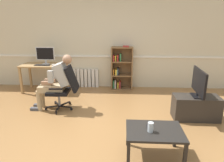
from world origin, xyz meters
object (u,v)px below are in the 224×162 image
Objects in this scene: office_chair at (65,86)px; coffee_table at (154,133)px; bookshelf at (121,69)px; computer_mouse at (53,65)px; drinking_glass at (151,127)px; tv_stand at (196,108)px; computer_desk at (44,68)px; imac_monitor at (45,54)px; radiator at (84,78)px; spare_remote at (148,127)px; tv_screen at (199,83)px; keyboard at (42,65)px; person_seated at (56,81)px.

office_chair reaches higher than coffee_table.
computer_mouse is at bearing -167.17° from bookshelf.
computer_mouse reaches higher than drinking_glass.
bookshelf reaches higher than tv_stand.
computer_desk is 2.15m from bookshelf.
bookshelf is at bearing 5.92° from imac_monitor.
spare_remote is at bearing -63.79° from radiator.
radiator is at bearing 114.66° from spare_remote.
tv_screen is 0.96× the size of coffee_table.
bookshelf reaches higher than spare_remote.
coffee_table is at bearing -46.39° from computer_desk.
imac_monitor is 2.14m from bookshelf.
office_chair reaches higher than computer_mouse.
computer_desk is 11.91× the size of computer_mouse.
keyboard is 2.94× the size of drinking_glass.
coffee_table is 0.15m from drinking_glass.
imac_monitor is at bearing 130.39° from spare_remote.
office_chair is at bearing 173.28° from tv_stand.
person_seated reaches higher than radiator.
person_seated is at bearing -132.75° from bookshelf.
keyboard is at bearing 134.92° from coffee_table.
office_chair is at bearing -60.71° from computer_mouse.
imac_monitor is 0.41× the size of bookshelf.
person_seated is 2.47m from drinking_glass.
bookshelf is 1.39× the size of tv_stand.
office_chair is at bearing -52.63° from computer_desk.
drinking_glass is (2.59, -2.84, -0.14)m from computer_desk.
imac_monitor is 3.68× the size of drinking_glass.
bookshelf reaches higher than imac_monitor.
radiator is 3.50m from spare_remote.
radiator is 1.67m from person_seated.
office_chair is 2.78m from tv_screen.
spare_remote is at bearing -132.07° from tv_stand.
bookshelf is at bearing 130.28° from tv_stand.
imac_monitor is 0.57× the size of tv_stand.
tv_stand is 6.46× the size of drinking_glass.
office_chair is 0.22m from person_seated.
computer_desk is 1.17m from radiator.
computer_desk is 7.94× the size of spare_remote.
radiator is at bearing 35.26° from computer_mouse.
computer_mouse is (0.30, 0.02, 0.01)m from keyboard.
tv_stand is at bearing 51.39° from coffee_table.
tv_screen is (2.93, -0.32, 0.11)m from person_seated.
computer_mouse is at bearing 3.87° from keyboard.
coffee_table is (0.53, -3.09, -0.20)m from bookshelf.
office_chair reaches higher than computer_desk.
person_seated reaches higher than drinking_glass.
person_seated reaches higher than imac_monitor.
computer_desk is 0.39m from imac_monitor.
computer_desk is 1.21× the size of office_chair.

